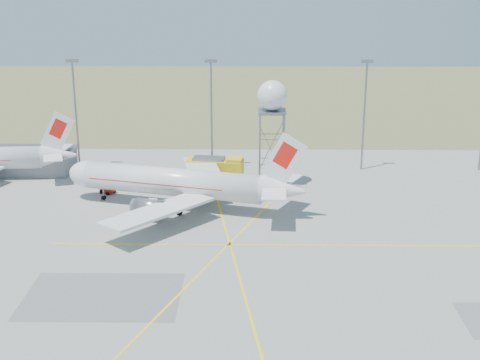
{
  "coord_description": "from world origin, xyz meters",
  "views": [
    {
      "loc": [
        -3.14,
        -54.26,
        36.48
      ],
      "look_at": [
        -4.41,
        40.0,
        6.16
      ],
      "focal_mm": 50.0,
      "sensor_mm": 36.0,
      "label": 1
    }
  ],
  "objects_px": {
    "fire_truck": "(217,168)",
    "baggage_tug": "(107,189)",
    "radar_tower": "(272,128)",
    "airliner_main": "(177,183)"
  },
  "relations": [
    {
      "from": "airliner_main",
      "to": "radar_tower",
      "type": "distance_m",
      "value": 19.97
    },
    {
      "from": "radar_tower",
      "to": "baggage_tug",
      "type": "xyz_separation_m",
      "value": [
        -27.64,
        -4.57,
        -9.62
      ]
    },
    {
      "from": "baggage_tug",
      "to": "radar_tower",
      "type": "bearing_deg",
      "value": 42.19
    },
    {
      "from": "radar_tower",
      "to": "baggage_tug",
      "type": "distance_m",
      "value": 29.62
    },
    {
      "from": "airliner_main",
      "to": "radar_tower",
      "type": "bearing_deg",
      "value": -127.71
    },
    {
      "from": "radar_tower",
      "to": "baggage_tug",
      "type": "bearing_deg",
      "value": -170.61
    },
    {
      "from": "airliner_main",
      "to": "fire_truck",
      "type": "distance_m",
      "value": 16.26
    },
    {
      "from": "fire_truck",
      "to": "radar_tower",
      "type": "bearing_deg",
      "value": -12.93
    },
    {
      "from": "fire_truck",
      "to": "baggage_tug",
      "type": "height_order",
      "value": "fire_truck"
    },
    {
      "from": "fire_truck",
      "to": "baggage_tug",
      "type": "relative_size",
      "value": 3.74
    }
  ]
}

